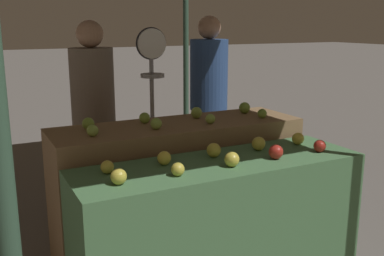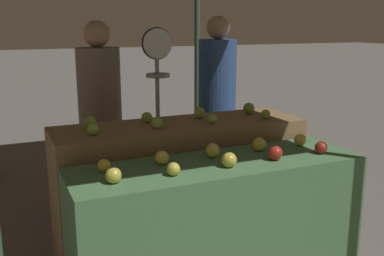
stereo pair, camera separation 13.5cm
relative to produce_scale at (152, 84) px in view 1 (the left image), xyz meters
The scene contains 23 objects.
display_counter_front 1.50m from the produce_scale, 93.70° to the right, with size 1.79×0.55×0.90m, color #4C7A4C.
display_counter_back 0.99m from the produce_scale, 96.88° to the right, with size 1.79×0.55×1.01m, color olive.
apple_front_0 1.60m from the produce_scale, 118.33° to the right, with size 0.08×0.08×0.08m, color gold.
apple_front_1 1.49m from the produce_scale, 106.70° to the right, with size 0.07×0.07×0.07m, color gold.
apple_front_2 1.43m from the produce_scale, 93.09° to the right, with size 0.09×0.09×0.09m, color gold.
apple_front_3 1.44m from the produce_scale, 80.04° to the right, with size 0.09×0.09×0.09m, color #AD281E.
apple_front_4 1.54m from the produce_scale, 67.09° to the right, with size 0.08×0.08×0.08m, color #AD281E.
apple_front_5 1.44m from the produce_scale, 122.18° to the right, with size 0.07×0.07×0.07m, color gold.
apple_front_6 1.29m from the produce_scale, 108.97° to the right, with size 0.08×0.08×0.08m, color yellow.
apple_front_7 1.22m from the produce_scale, 93.60° to the right, with size 0.09×0.09×0.09m, color gold.
apple_front_8 1.24m from the produce_scale, 77.50° to the right, with size 0.09×0.09×0.09m, color gold.
apple_front_9 1.35m from the produce_scale, 63.74° to the right, with size 0.08×0.08×0.08m, color yellow.
apple_back_0 1.08m from the produce_scale, 132.41° to the right, with size 0.08×0.08×0.08m, color #8EB247.
apple_back_1 0.86m from the produce_scale, 110.33° to the right, with size 0.08×0.08×0.08m, color #8EB247.
apple_back_2 0.83m from the produce_scale, 81.90° to the right, with size 0.07×0.07×0.07m, color #8EB247.
apple_back_3 1.00m from the produce_scale, 55.78° to the right, with size 0.07×0.07×0.07m, color #7AA338.
apple_back_4 0.93m from the produce_scale, 139.60° to the right, with size 0.08×0.08×0.08m, color #84AD3D.
apple_back_5 0.67m from the produce_scale, 116.87° to the right, with size 0.08×0.08×0.08m, color #84AD3D.
apple_back_6 0.62m from the produce_scale, 79.10° to the right, with size 0.08×0.08×0.08m, color #8EB247.
apple_back_7 0.82m from the produce_scale, 48.01° to the right, with size 0.09×0.09×0.09m, color #7AA338.
produce_scale is the anchor object (origin of this frame).
person_vendor_at_scale 0.57m from the produce_scale, 146.00° to the left, with size 0.44×0.44×1.73m.
person_customer_left 1.03m from the produce_scale, 32.89° to the left, with size 0.53×0.53×1.78m.
Camera 1 is at (-1.32, -2.21, 1.71)m, focal length 42.00 mm.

